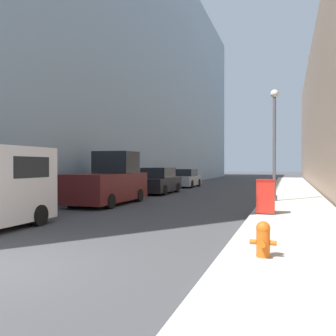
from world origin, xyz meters
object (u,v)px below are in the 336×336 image
object	(u,v)px
pickup_truck	(109,182)
parked_sedan_near	(159,182)
trash_bin	(266,196)
lamppost	(274,138)
fire_hydrant	(263,238)
parked_sedan_far	(185,179)

from	to	relation	value
pickup_truck	parked_sedan_near	xyz separation A→B (m)	(0.08, 6.80, -0.26)
trash_bin	parked_sedan_near	distance (m)	11.80
lamppost	parked_sedan_near	bearing A→B (deg)	149.52
lamppost	parked_sedan_near	xyz separation A→B (m)	(-7.35, 4.33, -2.37)
pickup_truck	lamppost	bearing A→B (deg)	18.43
lamppost	pickup_truck	world-z (taller)	lamppost
fire_hydrant	lamppost	size ratio (longest dim) A/B	0.13
lamppost	pickup_truck	size ratio (longest dim) A/B	1.02
fire_hydrant	lamppost	distance (m)	11.65
trash_bin	lamppost	size ratio (longest dim) A/B	0.23
lamppost	parked_sedan_near	size ratio (longest dim) A/B	1.16
fire_hydrant	parked_sedan_far	xyz separation A→B (m)	(-7.76, 22.98, 0.21)
pickup_truck	parked_sedan_near	distance (m)	6.81
trash_bin	parked_sedan_far	bearing A→B (deg)	114.14
trash_bin	parked_sedan_far	size ratio (longest dim) A/B	0.29
pickup_truck	parked_sedan_near	bearing A→B (deg)	89.32
pickup_truck	parked_sedan_near	world-z (taller)	pickup_truck
trash_bin	parked_sedan_near	xyz separation A→B (m)	(-7.24, 9.32, 0.01)
trash_bin	parked_sedan_near	world-z (taller)	parked_sedan_near
parked_sedan_near	parked_sedan_far	world-z (taller)	parked_sedan_near
fire_hydrant	pickup_truck	size ratio (longest dim) A/B	0.13
trash_bin	lamppost	distance (m)	5.53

